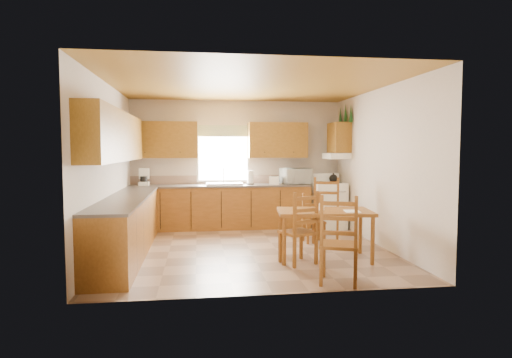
{
  "coord_description": "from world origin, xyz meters",
  "views": [
    {
      "loc": [
        -0.84,
        -6.96,
        1.66
      ],
      "look_at": [
        0.15,
        0.3,
        1.15
      ],
      "focal_mm": 30.0,
      "sensor_mm": 36.0,
      "label": 1
    }
  ],
  "objects": [
    {
      "name": "toaster",
      "position": [
        0.76,
        1.91,
        1.0
      ],
      "size": [
        0.24,
        0.19,
        0.17
      ],
      "primitive_type": "cube",
      "rotation": [
        0.0,
        0.0,
        -0.33
      ],
      "color": "white",
      "rests_on": "counter_back"
    },
    {
      "name": "chair_near_right",
      "position": [
        0.59,
        -0.97,
        0.53
      ],
      "size": [
        0.57,
        0.56,
        1.06
      ],
      "primitive_type": "cube",
      "rotation": [
        0.0,
        0.0,
        3.54
      ],
      "color": "brown",
      "rests_on": "floor"
    },
    {
      "name": "upper_cab_stove",
      "position": [
        2.08,
        1.65,
        1.9
      ],
      "size": [
        0.33,
        0.62,
        0.62
      ],
      "primitive_type": "cube",
      "color": "brown",
      "rests_on": "wall_right"
    },
    {
      "name": "counter_back",
      "position": [
        -0.38,
        1.95,
        0.9
      ],
      "size": [
        3.75,
        0.63,
        0.04
      ],
      "primitive_type": "cube",
      "color": "#504741",
      "rests_on": "lower_cab_back"
    },
    {
      "name": "ceiling",
      "position": [
        0.0,
        0.0,
        2.7
      ],
      "size": [
        4.5,
        4.5,
        0.0
      ],
      "primitive_type": "plane",
      "color": "olive",
      "rests_on": "floor"
    },
    {
      "name": "stove",
      "position": [
        1.88,
        1.69,
        0.47
      ],
      "size": [
        0.64,
        0.66,
        0.95
      ],
      "primitive_type": "cube",
      "rotation": [
        0.0,
        0.0,
        -0.0
      ],
      "color": "white",
      "rests_on": "floor"
    },
    {
      "name": "wall_left",
      "position": [
        -2.25,
        0.0,
        1.35
      ],
      "size": [
        4.5,
        4.5,
        0.0
      ],
      "primitive_type": "plane",
      "color": "beige",
      "rests_on": "floor"
    },
    {
      "name": "paper_towel",
      "position": [
        0.25,
        1.95,
        1.07
      ],
      "size": [
        0.13,
        0.13,
        0.29
      ],
      "primitive_type": "cylinder",
      "rotation": [
        0.0,
        0.0,
        0.02
      ],
      "color": "white",
      "rests_on": "counter_back"
    },
    {
      "name": "wall_front",
      "position": [
        0.0,
        -2.25,
        1.35
      ],
      "size": [
        4.5,
        4.5,
        0.0
      ],
      "primitive_type": "plane",
      "color": "beige",
      "rests_on": "floor"
    },
    {
      "name": "sink_basin",
      "position": [
        -0.3,
        1.95,
        0.94
      ],
      "size": [
        0.75,
        0.45,
        0.04
      ],
      "primitive_type": "cube",
      "color": "silver",
      "rests_on": "counter_back"
    },
    {
      "name": "table_card",
      "position": [
        1.0,
        -0.78,
        0.8
      ],
      "size": [
        0.08,
        0.02,
        0.11
      ],
      "primitive_type": "cube",
      "rotation": [
        0.0,
        0.0,
        0.04
      ],
      "color": "white",
      "rests_on": "dining_table"
    },
    {
      "name": "coffeemaker",
      "position": [
        -1.94,
        1.99,
        1.09
      ],
      "size": [
        0.21,
        0.25,
        0.33
      ],
      "primitive_type": "cube",
      "rotation": [
        0.0,
        0.0,
        0.08
      ],
      "color": "white",
      "rests_on": "counter_back"
    },
    {
      "name": "backsplash",
      "position": [
        -0.38,
        2.24,
        1.01
      ],
      "size": [
        3.75,
        0.01,
        0.18
      ],
      "primitive_type": "cube",
      "color": "#8D7160",
      "rests_on": "counter_back"
    },
    {
      "name": "wall_right",
      "position": [
        2.25,
        0.0,
        1.35
      ],
      "size": [
        4.5,
        4.5,
        0.0
      ],
      "primitive_type": "plane",
      "color": "beige",
      "rests_on": "floor"
    },
    {
      "name": "pine_decal_a",
      "position": [
        2.21,
        1.33,
        2.38
      ],
      "size": [
        0.22,
        0.22,
        0.36
      ],
      "primitive_type": "cone",
      "color": "#16431B",
      "rests_on": "wall_right"
    },
    {
      "name": "upper_cab_back_right",
      "position": [
        0.86,
        2.08,
        1.85
      ],
      "size": [
        1.25,
        0.33,
        0.75
      ],
      "primitive_type": "cube",
      "color": "brown",
      "rests_on": "wall_back"
    },
    {
      "name": "pine_decal_b",
      "position": [
        2.21,
        1.65,
        2.42
      ],
      "size": [
        0.22,
        0.22,
        0.36
      ],
      "primitive_type": "cone",
      "color": "#16431B",
      "rests_on": "wall_right"
    },
    {
      "name": "chair_far_left",
      "position": [
        1.43,
        0.38,
        0.57
      ],
      "size": [
        0.6,
        0.58,
        1.14
      ],
      "primitive_type": "cube",
      "rotation": [
        0.0,
        0.0,
        -0.33
      ],
      "color": "brown",
      "rests_on": "floor"
    },
    {
      "name": "table_paper",
      "position": [
        1.42,
        -0.94,
        0.75
      ],
      "size": [
        0.27,
        0.33,
        0.0
      ],
      "primitive_type": "cube",
      "rotation": [
        0.0,
        0.0,
        -0.18
      ],
      "color": "white",
      "rests_on": "dining_table"
    },
    {
      "name": "lower_cab_left",
      "position": [
        -1.95,
        -0.15,
        0.44
      ],
      "size": [
        0.6,
        3.6,
        0.88
      ],
      "primitive_type": "cube",
      "color": "brown",
      "rests_on": "floor"
    },
    {
      "name": "pine_decal_c",
      "position": [
        2.21,
        1.97,
        2.38
      ],
      "size": [
        0.22,
        0.22,
        0.36
      ],
      "primitive_type": "cone",
      "color": "#16431B",
      "rests_on": "wall_right"
    },
    {
      "name": "lower_cab_back",
      "position": [
        -0.38,
        1.95,
        0.44
      ],
      "size": [
        3.75,
        0.6,
        0.88
      ],
      "primitive_type": "cube",
      "color": "brown",
      "rests_on": "floor"
    },
    {
      "name": "wall_back",
      "position": [
        0.0,
        2.25,
        1.35
      ],
      "size": [
        4.5,
        4.5,
        0.0
      ],
      "primitive_type": "plane",
      "color": "beige",
      "rests_on": "floor"
    },
    {
      "name": "counter_left",
      "position": [
        -1.95,
        -0.15,
        0.9
      ],
      "size": [
        0.63,
        3.6,
        0.04
      ],
      "primitive_type": "cube",
      "color": "#504741",
      "rests_on": "lower_cab_left"
    },
    {
      "name": "microwave",
      "position": [
        1.24,
        1.95,
        1.09
      ],
      "size": [
        0.63,
        0.51,
        0.33
      ],
      "primitive_type": "imported",
      "rotation": [
        0.0,
        0.0,
        0.22
      ],
      "color": "white",
      "rests_on": "counter_back"
    },
    {
      "name": "chair_near_left",
      "position": [
        0.89,
        -1.93,
        0.55
      ],
      "size": [
        0.6,
        0.58,
        1.1
      ],
      "primitive_type": "cube",
      "rotation": [
        0.0,
        0.0,
        2.76
      ],
      "color": "brown",
      "rests_on": "floor"
    },
    {
      "name": "dining_table",
      "position": [
        1.04,
        -0.78,
        0.37
      ],
      "size": [
        1.48,
        0.95,
        0.75
      ],
      "primitive_type": "cube",
      "rotation": [
        0.0,
        0.0,
        -0.12
      ],
      "color": "brown",
      "rests_on": "floor"
    },
    {
      "name": "floor",
      "position": [
        0.0,
        0.0,
        0.0
      ],
      "size": [
        4.5,
        4.5,
        0.0
      ],
      "primitive_type": "plane",
      "color": "#866951",
      "rests_on": "ground"
    },
    {
      "name": "range_hood",
      "position": [
        2.03,
        1.65,
        1.52
      ],
      "size": [
        0.44,
        0.62,
        0.12
      ],
      "primitive_type": "cube",
      "color": "white",
      "rests_on": "wall_right"
    },
    {
      "name": "upper_cab_left",
      "position": [
        -2.08,
        -0.15,
        1.85
      ],
      "size": [
        0.33,
        3.6,
        0.75
      ],
      "primitive_type": "cube",
      "color": "brown",
      "rests_on": "wall_left"
    },
    {
      "name": "window_frame",
      "position": [
        -0.3,
        2.22,
        1.55
      ],
      "size": [
        1.13,
        0.02,
        1.18
      ],
      "primitive_type": "cube",
      "color": "white",
      "rests_on": "wall_back"
    },
    {
      "name": "chair_far_right",
      "position": [
        1.2,
        0.39,
        0.43
      ],
      "size": [
        0.38,
        0.36,
        0.86
      ],
      "primitive_type": "cube",
      "rotation": [
        0.0,
        0.0,
        0.04
      ],
      "color": "brown",
      "rests_on": "floor"
    },
    {
      "name": "window_valance",
      "position": [
        -0.3,
        2.19,
        2.05
      ],
      "size": [
        1.19,
        0.01,
        0.24
      ],
      "primitive_type": "cube",
      "color": "#5A7847",
      "rests_on": "wall_back"
    },
    {
      "name": "upper_cab_back_left",
      "position": [
        -1.55,
        2.08,
        1.85
      ],
      "size": [
        1.41,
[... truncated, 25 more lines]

